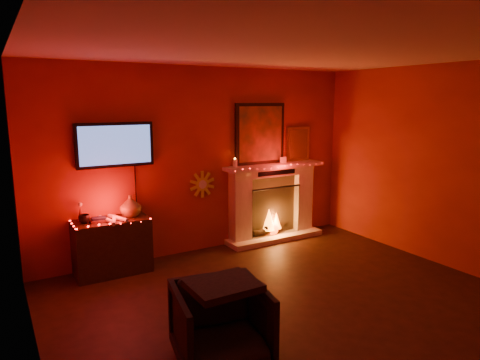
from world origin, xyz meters
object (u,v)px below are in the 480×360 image
Objects in this scene: sunburst_clock at (202,184)px; armchair at (221,326)px; console_table at (113,243)px; fireplace at (272,195)px; tv at (115,145)px.

armchair is (-1.12, -2.68, -0.65)m from sunburst_clock.
sunburst_clock is 1.53m from console_table.
sunburst_clock is (-1.19, 0.09, 0.28)m from fireplace.
armchair is (0.27, -2.46, -0.05)m from console_table.
fireplace reaches higher than armchair.
armchair is at bearing -131.84° from fireplace.
fireplace is 2.84× the size of armchair.
tv is 1.41m from sunburst_clock.
tv is at bearing 103.18° from armchair.
fireplace is 5.45× the size of sunburst_clock.
tv is 1.24× the size of console_table.
tv is at bearing 178.50° from fireplace.
tv is 1.27m from console_table.
armchair is at bearing -112.77° from sunburst_clock.
console_table reaches higher than armchair.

